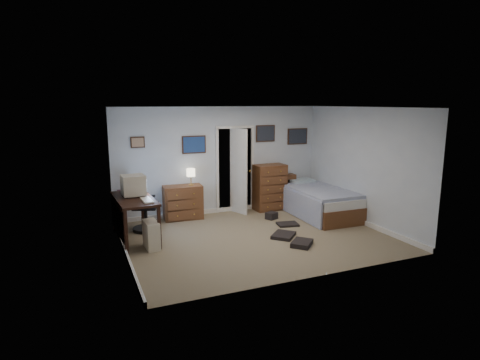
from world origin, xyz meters
The scene contains 15 objects.
floor centered at (0.00, 0.00, -0.01)m, with size 5.00×4.00×0.02m, color gray.
computer_desk centered at (-2.30, 0.72, 0.64)m, with size 0.74×1.48×0.83m.
crt_monitor centered at (-2.18, 0.87, 1.04)m, with size 0.45×0.42×0.40m.
keyboard centered at (-2.02, 0.37, 0.85)m, with size 0.17×0.45×0.03m, color beige.
pc_tower centered at (-2.00, 0.17, 0.25)m, with size 0.25×0.48×0.50m.
office_chair centered at (-1.97, 1.27, 0.44)m, with size 0.71×0.71×1.14m.
media_stack centered at (-2.32, 1.76, 0.39)m, with size 0.16×0.16×0.78m, color maroon.
low_dresser centered at (-1.00, 1.77, 0.38)m, with size 0.86×0.43×0.76m, color brown.
table_lamp centered at (-0.80, 1.78, 1.04)m, with size 0.20×0.20×0.37m.
doorway centered at (0.35, 2.27, 1.00)m, with size 0.96×1.12×2.05m.
tall_dresser centered at (1.17, 1.75, 0.56)m, with size 0.76×0.44×1.11m, color brown.
headboard_bookcase centered at (1.46, 1.86, 0.43)m, with size 0.92×0.26×0.82m.
bed centered at (1.98, 0.86, 0.33)m, with size 1.20×2.17×0.70m.
wall_posters centered at (0.57, 1.98, 1.75)m, with size 4.38×0.04×0.60m.
floor_clutter centered at (0.66, -0.06, 0.04)m, with size 1.00×2.16×0.15m.
Camera 1 is at (-3.18, -6.79, 2.59)m, focal length 30.00 mm.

